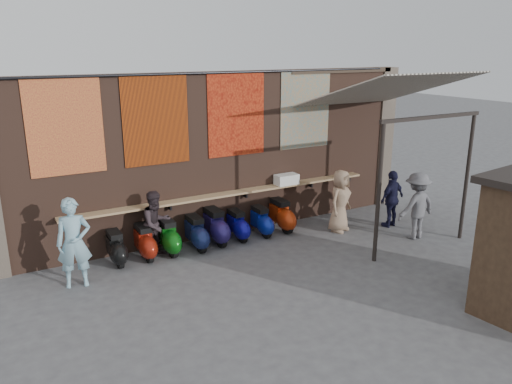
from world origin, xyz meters
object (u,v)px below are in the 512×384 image
shelf_box (286,179)px  scooter_stool_1 (145,242)px  scooter_stool_6 (261,221)px  scooter_stool_7 (281,216)px  shopper_navy (392,199)px  shopper_tan (340,201)px  scooter_stool_4 (216,227)px  diner_left (74,243)px  diner_right (156,224)px  scooter_stool_3 (196,233)px  scooter_stool_0 (116,248)px  scooter_stool_5 (238,225)px  scooter_stool_2 (168,237)px  shopper_grey (417,206)px

shelf_box → scooter_stool_1: shelf_box is taller
scooter_stool_6 → scooter_stool_7: size_ratio=0.89×
shopper_navy → shopper_tan: bearing=-26.2°
scooter_stool_6 → scooter_stool_4: bearing=177.6°
diner_left → diner_right: bearing=28.2°
scooter_stool_3 → scooter_stool_7: (2.38, 0.07, 0.01)m
scooter_stool_0 → scooter_stool_3: bearing=-2.2°
scooter_stool_1 → diner_left: size_ratio=0.44×
scooter_stool_7 → shopper_tan: bearing=-30.4°
scooter_stool_5 → scooter_stool_7: bearing=0.0°
scooter_stool_2 → scooter_stool_5: (1.77, 0.01, -0.04)m
scooter_stool_6 → diner_right: bearing=179.9°
scooter_stool_4 → diner_right: bearing=-178.2°
scooter_stool_0 → scooter_stool_1: scooter_stool_1 is taller
scooter_stool_2 → scooter_stool_4: scooter_stool_4 is taller
shopper_tan → shopper_grey: bearing=-68.5°
scooter_stool_7 → diner_right: (-3.31, -0.02, 0.36)m
scooter_stool_0 → shopper_tan: shopper_tan is taller
scooter_stool_4 → scooter_stool_7: scooter_stool_4 is taller
scooter_stool_3 → shopper_navy: (5.06, -1.07, 0.36)m
scooter_stool_2 → scooter_stool_3: 0.66m
scooter_stool_4 → diner_left: (-3.32, -0.65, 0.48)m
scooter_stool_3 → scooter_stool_5: bearing=3.5°
scooter_stool_5 → diner_left: 3.97m
shelf_box → diner_left: 5.56m
scooter_stool_5 → shopper_navy: bearing=-16.1°
scooter_stool_4 → shopper_grey: size_ratio=0.53×
scooter_stool_1 → diner_left: (-1.57, -0.61, 0.52)m
scooter_stool_5 → diner_left: size_ratio=0.43×
scooter_stool_0 → scooter_stool_7: (4.22, -0.00, 0.04)m
scooter_stool_3 → scooter_stool_7: scooter_stool_7 is taller
scooter_stool_0 → diner_right: 1.00m
scooter_stool_5 → diner_right: size_ratio=0.50×
scooter_stool_1 → scooter_stool_2: scooter_stool_2 is taller
shopper_tan → scooter_stool_4: bearing=142.3°
shelf_box → scooter_stool_7: (-0.31, -0.28, -0.85)m
scooter_stool_6 → scooter_stool_7: bearing=2.4°
scooter_stool_4 → diner_left: size_ratio=0.49×
scooter_stool_1 → diner_right: diner_right is taller
shopper_grey → scooter_stool_4: bearing=-25.4°
scooter_stool_6 → diner_left: 4.62m
scooter_stool_3 → shopper_navy: bearing=-11.9°
shelf_box → scooter_stool_0: shelf_box is taller
shelf_box → scooter_stool_6: shelf_box is taller
scooter_stool_7 → shopper_grey: size_ratio=0.51×
scooter_stool_6 → shopper_navy: 3.49m
scooter_stool_1 → shopper_navy: bearing=-10.2°
diner_left → shopper_grey: bearing=-0.3°
shelf_box → shopper_grey: (2.27, -2.33, -0.43)m
scooter_stool_1 → diner_right: size_ratio=0.52×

